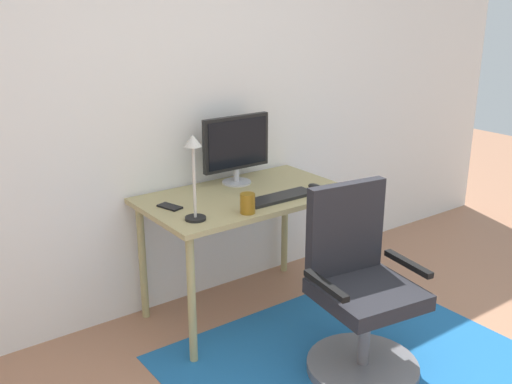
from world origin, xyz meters
TOP-DOWN VIEW (x-y plane):
  - wall_back at (0.00, 2.20)m, footprint 6.00×0.10m
  - area_rug at (0.35, 0.99)m, footprint 1.80×1.42m
  - desk at (0.23, 1.78)m, footprint 1.20×0.69m
  - monitor at (0.31, 1.99)m, footprint 0.46×0.18m
  - keyboard at (0.34, 1.60)m, footprint 0.43×0.13m
  - computer_mouse at (0.62, 1.61)m, footprint 0.06×0.10m
  - coffee_cup at (0.06, 1.51)m, footprint 0.08×0.08m
  - cell_phone at (-0.24, 1.84)m, footprint 0.10×0.15m
  - desk_lamp at (-0.22, 1.59)m, footprint 0.11×0.11m
  - office_chair at (0.35, 0.95)m, footprint 0.59×0.58m

SIDE VIEW (x-z plane):
  - area_rug at x=0.35m, z-range 0.00..0.01m
  - office_chair at x=0.35m, z-range -0.11..0.86m
  - desk at x=0.23m, z-range 0.29..1.05m
  - cell_phone at x=-0.24m, z-range 0.76..0.77m
  - keyboard at x=0.34m, z-range 0.76..0.78m
  - computer_mouse at x=0.62m, z-range 0.76..0.79m
  - coffee_cup at x=0.06m, z-range 0.76..0.87m
  - monitor at x=0.31m, z-range 0.79..1.21m
  - desk_lamp at x=-0.22m, z-range 0.83..1.28m
  - wall_back at x=0.00m, z-range 0.00..2.60m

